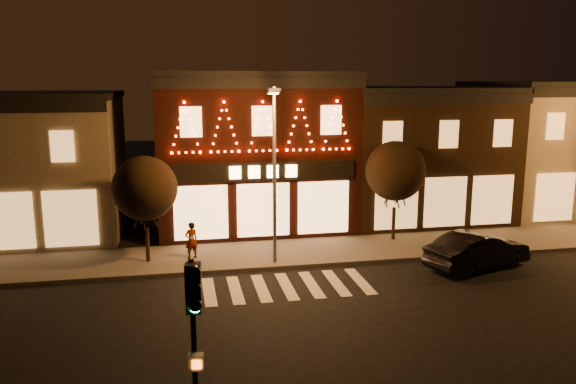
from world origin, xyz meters
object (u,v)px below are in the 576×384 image
object	(u,v)px
streetlamp_mid	(274,162)
traffic_signal_near	(194,323)
pedestrian	(191,240)
dark_sedan	(477,251)

from	to	relation	value
streetlamp_mid	traffic_signal_near	bearing A→B (deg)	-117.53
traffic_signal_near	pedestrian	xyz separation A→B (m)	(0.25, 13.81, -2.24)
dark_sedan	pedestrian	bearing A→B (deg)	56.57
pedestrian	dark_sedan	bearing A→B (deg)	141.46
traffic_signal_near	dark_sedan	world-z (taller)	traffic_signal_near
traffic_signal_near	streetlamp_mid	xyz separation A→B (m)	(3.73, 12.36, 1.33)
dark_sedan	traffic_signal_near	bearing A→B (deg)	112.89
dark_sedan	pedestrian	size ratio (longest dim) A/B	2.91
pedestrian	streetlamp_mid	bearing A→B (deg)	134.24
traffic_signal_near	streetlamp_mid	bearing A→B (deg)	80.05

